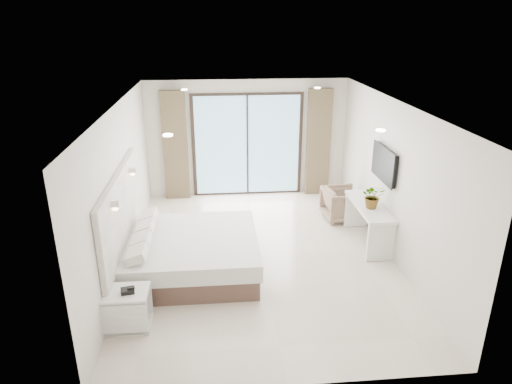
# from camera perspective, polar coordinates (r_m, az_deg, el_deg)

# --- Properties ---
(ground) EXTENTS (6.20, 6.20, 0.00)m
(ground) POSITION_cam_1_polar(r_m,az_deg,el_deg) (8.23, 0.57, -7.93)
(ground) COLOR beige
(ground) RESTS_ON ground
(room_shell) EXTENTS (4.62, 6.22, 2.72)m
(room_shell) POSITION_cam_1_polar(r_m,az_deg,el_deg) (8.25, -1.26, 4.09)
(room_shell) COLOR silver
(room_shell) RESTS_ON ground
(bed) EXTENTS (2.18, 2.08, 0.75)m
(bed) POSITION_cam_1_polar(r_m,az_deg,el_deg) (7.71, -8.22, -7.61)
(bed) COLOR brown
(bed) RESTS_ON ground
(nightstand) EXTENTS (0.60, 0.49, 0.54)m
(nightstand) POSITION_cam_1_polar(r_m,az_deg,el_deg) (6.64, -15.74, -13.87)
(nightstand) COLOR white
(nightstand) RESTS_ON ground
(phone) EXTENTS (0.20, 0.17, 0.06)m
(phone) POSITION_cam_1_polar(r_m,az_deg,el_deg) (6.45, -15.76, -11.79)
(phone) COLOR black
(phone) RESTS_ON nightstand
(console_desk) EXTENTS (0.49, 1.56, 0.77)m
(console_desk) POSITION_cam_1_polar(r_m,az_deg,el_deg) (8.69, 13.88, -2.82)
(console_desk) COLOR white
(console_desk) RESTS_ON ground
(plant) EXTENTS (0.46, 0.50, 0.35)m
(plant) POSITION_cam_1_polar(r_m,az_deg,el_deg) (8.43, 14.40, -0.81)
(plant) COLOR #33662D
(plant) RESTS_ON console_desk
(armchair) EXTENTS (0.74, 0.78, 0.74)m
(armchair) POSITION_cam_1_polar(r_m,az_deg,el_deg) (9.67, 10.68, -1.29)
(armchair) COLOR #9B8365
(armchair) RESTS_ON ground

